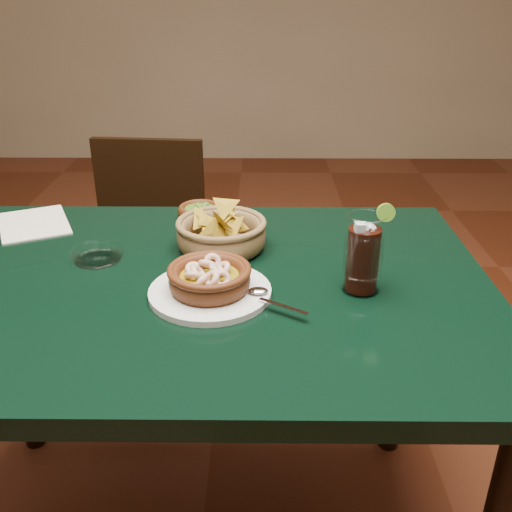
{
  "coord_description": "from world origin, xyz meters",
  "views": [
    {
      "loc": [
        0.15,
        -0.99,
        1.27
      ],
      "look_at": [
        0.14,
        -0.02,
        0.81
      ],
      "focal_mm": 40.0,
      "sensor_mm": 36.0,
      "label": 1
    }
  ],
  "objects_px": {
    "dining_chair": "(146,258)",
    "chip_basket": "(221,234)",
    "dining_table": "(187,322)",
    "cola_drink": "(363,254)",
    "shrimp_plate": "(210,281)"
  },
  "relations": [
    {
      "from": "dining_chair",
      "to": "chip_basket",
      "type": "bearing_deg",
      "value": -62.3
    },
    {
      "from": "shrimp_plate",
      "to": "cola_drink",
      "type": "relative_size",
      "value": 1.67
    },
    {
      "from": "dining_table",
      "to": "cola_drink",
      "type": "distance_m",
      "value": 0.38
    },
    {
      "from": "dining_chair",
      "to": "shrimp_plate",
      "type": "relative_size",
      "value": 2.84
    },
    {
      "from": "dining_table",
      "to": "shrimp_plate",
      "type": "relative_size",
      "value": 4.13
    },
    {
      "from": "cola_drink",
      "to": "shrimp_plate",
      "type": "bearing_deg",
      "value": -175.52
    },
    {
      "from": "shrimp_plate",
      "to": "chip_basket",
      "type": "relative_size",
      "value": 1.28
    },
    {
      "from": "shrimp_plate",
      "to": "cola_drink",
      "type": "height_order",
      "value": "cola_drink"
    },
    {
      "from": "dining_table",
      "to": "cola_drink",
      "type": "relative_size",
      "value": 6.92
    },
    {
      "from": "dining_chair",
      "to": "cola_drink",
      "type": "relative_size",
      "value": 4.76
    },
    {
      "from": "chip_basket",
      "to": "shrimp_plate",
      "type": "bearing_deg",
      "value": -92.21
    },
    {
      "from": "shrimp_plate",
      "to": "dining_chair",
      "type": "bearing_deg",
      "value": 110.45
    },
    {
      "from": "shrimp_plate",
      "to": "chip_basket",
      "type": "xyz_separation_m",
      "value": [
        0.01,
        0.21,
        0.01
      ]
    },
    {
      "from": "dining_table",
      "to": "cola_drink",
      "type": "bearing_deg",
      "value": -6.95
    },
    {
      "from": "dining_chair",
      "to": "chip_basket",
      "type": "xyz_separation_m",
      "value": [
        0.29,
        -0.56,
        0.33
      ]
    }
  ]
}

